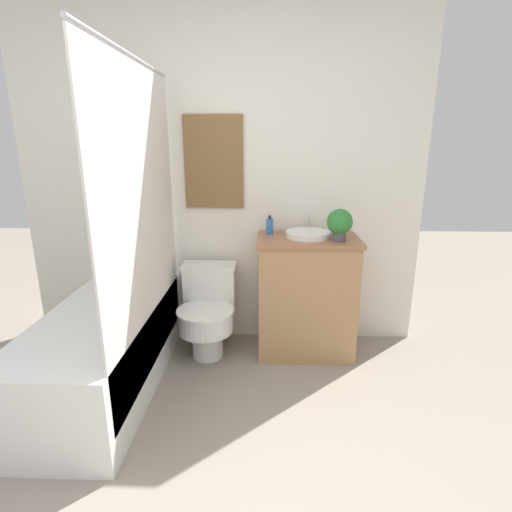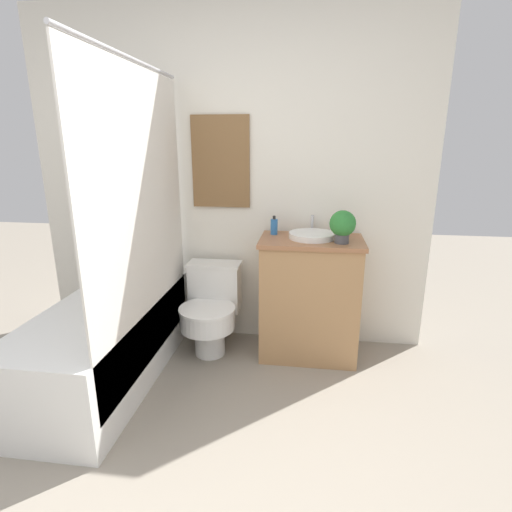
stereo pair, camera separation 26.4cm
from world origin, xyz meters
name	(u,v)px [view 1 (the left image)]	position (x,y,z in m)	size (l,w,h in m)	color
wall_back	(221,181)	(0.00, 2.00, 1.25)	(3.01, 0.07, 2.50)	silver
shower_area	(106,344)	(-0.66, 1.22, 0.31)	(0.66, 1.50, 1.98)	white
toilet	(208,310)	(-0.08, 1.69, 0.34)	(0.41, 0.55, 0.65)	white
vanity	(306,296)	(0.64, 1.73, 0.45)	(0.72, 0.45, 0.89)	#AD7F51
sink	(308,234)	(0.64, 1.75, 0.91)	(0.32, 0.36, 0.13)	white
soap_bottle	(270,226)	(0.37, 1.83, 0.95)	(0.05, 0.05, 0.14)	#2D6BB2
potted_plant	(340,223)	(0.84, 1.64, 1.01)	(0.17, 0.17, 0.22)	#4C4C51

